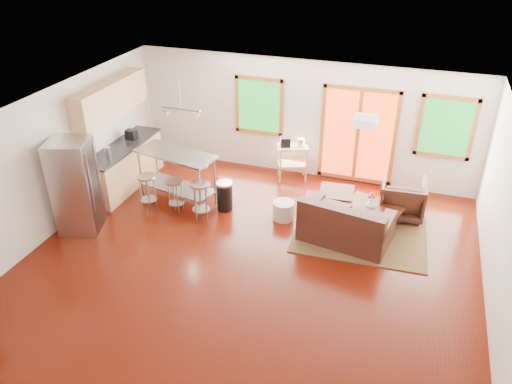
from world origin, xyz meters
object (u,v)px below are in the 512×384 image
(loveseat, at_px, (345,226))
(island, at_px, (176,168))
(rug, at_px, (360,234))
(coffee_table, at_px, (375,207))
(refrigerator, at_px, (76,186))
(ottoman, at_px, (336,200))
(armchair, at_px, (402,196))
(kitchen_cart, at_px, (292,151))

(loveseat, relative_size, island, 0.96)
(rug, relative_size, coffee_table, 2.06)
(rug, xyz_separation_m, refrigerator, (-5.01, -1.43, 0.88))
(ottoman, bearing_deg, island, -169.23)
(loveseat, distance_m, ottoman, 1.09)
(ottoman, bearing_deg, loveseat, -70.87)
(rug, height_order, refrigerator, refrigerator)
(loveseat, xyz_separation_m, coffee_table, (0.43, 0.77, 0.02))
(refrigerator, bearing_deg, armchair, 4.91)
(loveseat, relative_size, armchair, 2.00)
(island, bearing_deg, loveseat, -6.83)
(armchair, distance_m, ottoman, 1.28)
(ottoman, bearing_deg, rug, -49.39)
(armchair, bearing_deg, loveseat, 50.23)
(loveseat, xyz_separation_m, ottoman, (-0.35, 1.02, -0.11))
(armchair, height_order, island, island)
(armchair, relative_size, ottoman, 1.29)
(coffee_table, relative_size, armchair, 1.36)
(kitchen_cart, bearing_deg, rug, -43.72)
(island, relative_size, kitchen_cart, 1.75)
(coffee_table, xyz_separation_m, kitchen_cart, (-1.97, 1.26, 0.34))
(rug, xyz_separation_m, armchair, (0.63, 0.94, 0.41))
(ottoman, distance_m, island, 3.26)
(armchair, height_order, kitchen_cart, kitchen_cart)
(coffee_table, bearing_deg, ottoman, 162.38)
(rug, xyz_separation_m, loveseat, (-0.26, -0.31, 0.32))
(rug, bearing_deg, refrigerator, -164.01)
(refrigerator, height_order, island, refrigerator)
(rug, bearing_deg, ottoman, 130.61)
(refrigerator, xyz_separation_m, kitchen_cart, (3.20, 3.16, -0.20))
(kitchen_cart, bearing_deg, refrigerator, -135.41)
(island, bearing_deg, armchair, 10.62)
(loveseat, height_order, kitchen_cart, kitchen_cart)
(ottoman, relative_size, kitchen_cart, 0.65)
(armchair, bearing_deg, island, 6.31)
(coffee_table, bearing_deg, loveseat, -118.79)
(armchair, relative_size, island, 0.48)
(rug, height_order, ottoman, ottoman)
(coffee_table, xyz_separation_m, armchair, (0.46, 0.47, 0.07))
(coffee_table, xyz_separation_m, ottoman, (-0.78, 0.25, -0.13))
(coffee_table, relative_size, refrigerator, 0.65)
(loveseat, height_order, refrigerator, refrigerator)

